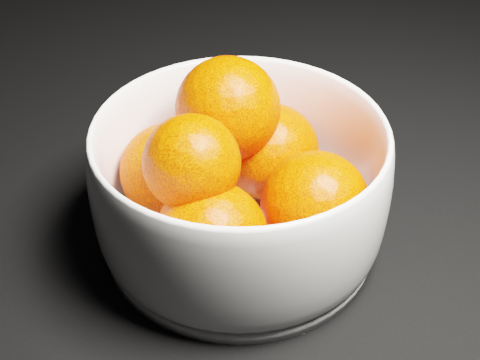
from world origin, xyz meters
TOP-DOWN VIEW (x-y plane):
  - bowl at (0.25, 0.03)m, footprint 0.21×0.21m
  - orange_pile at (0.25, 0.04)m, footprint 0.17×0.17m

SIDE VIEW (x-z plane):
  - bowl at x=0.25m, z-range 0.00..0.10m
  - orange_pile at x=0.25m, z-range 0.00..0.12m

